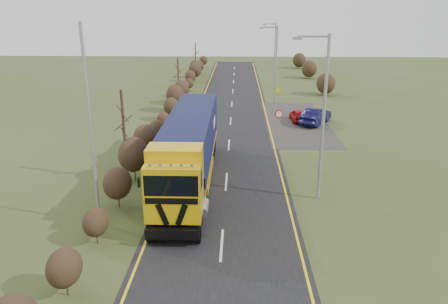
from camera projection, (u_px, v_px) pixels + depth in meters
ground at (224, 209)px, 24.73m from camera, size 160.00×160.00×0.00m
road at (228, 153)px, 34.21m from camera, size 8.00×120.00×0.02m
layby at (296, 122)px, 43.49m from camera, size 6.00×18.00×0.02m
lane_markings at (228, 154)px, 33.92m from camera, size 7.52×116.00×0.01m
hedgerow at (146, 140)px, 31.89m from camera, size 2.24×102.04×6.05m
lorry at (189, 146)px, 27.43m from camera, size 3.14×16.15×4.50m
car_red_hatchback at (298, 115)px, 43.42m from camera, size 1.60×3.63×1.22m
car_blue_sedan at (316, 116)px, 42.46m from camera, size 3.78×4.91×1.55m
streetlight_near at (322, 112)px, 24.44m from camera, size 2.03×0.19×9.54m
streetlight_mid at (275, 66)px, 45.50m from camera, size 1.93×0.18×9.09m
streetlight_far at (274, 52)px, 61.10m from camera, size 1.88×0.18×8.81m
left_pole at (91, 130)px, 21.52m from camera, size 0.16×0.16×10.24m
speed_sign at (279, 118)px, 37.04m from camera, size 0.73×0.10×2.63m
warning_board at (278, 94)px, 50.92m from camera, size 0.77×0.11×2.03m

